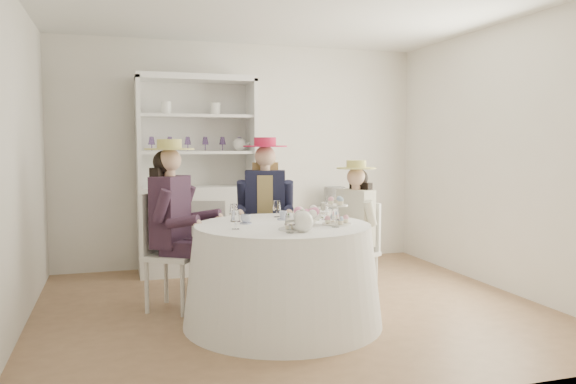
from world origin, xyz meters
name	(u,v)px	position (x,y,z in m)	size (l,w,h in m)	color
ground	(291,307)	(0.00, 0.00, 0.00)	(4.50, 4.50, 0.00)	#846042
ceiling	(291,5)	(0.00, 0.00, 2.70)	(4.50, 4.50, 0.00)	white
wall_back	(242,155)	(0.00, 2.00, 1.35)	(4.50, 4.50, 0.00)	silver
wall_front	(400,170)	(0.00, -2.00, 1.35)	(4.50, 4.50, 0.00)	silver
wall_left	(15,162)	(-2.25, 0.00, 1.35)	(4.50, 4.50, 0.00)	silver
wall_right	(503,158)	(2.25, 0.00, 1.35)	(4.50, 4.50, 0.00)	silver
tea_table	(283,274)	(-0.20, -0.40, 0.41)	(1.65, 1.65, 0.83)	white
hutch	(197,203)	(-0.61, 1.69, 0.80)	(1.43, 0.75, 2.26)	silver
side_table	(334,235)	(1.13, 1.75, 0.34)	(0.44, 0.44, 0.68)	silver
hatbox	(335,197)	(1.13, 1.75, 0.81)	(0.27, 0.27, 0.27)	black
guest_left	(173,214)	(-1.02, 0.25, 0.86)	(0.66, 0.62, 1.53)	silver
guest_mid	(265,205)	(-0.07, 0.64, 0.88)	(0.59, 0.63, 1.55)	silver
guest_right	(354,221)	(0.69, 0.16, 0.75)	(0.57, 0.51, 1.33)	silver
spare_chair	(210,241)	(-0.61, 0.85, 0.50)	(0.49, 0.49, 0.93)	silver
teacup_a	(246,220)	(-0.49, -0.29, 0.87)	(0.09, 0.09, 0.07)	white
teacup_b	(283,216)	(-0.12, -0.15, 0.86)	(0.07, 0.07, 0.07)	white
teacup_c	(306,217)	(0.05, -0.26, 0.86)	(0.08, 0.08, 0.06)	white
flower_bowl	(307,220)	(0.00, -0.42, 0.86)	(0.20, 0.20, 0.05)	white
flower_arrangement	(307,213)	(-0.01, -0.47, 0.92)	(0.19, 0.19, 0.07)	pink
table_teapot	(303,222)	(-0.17, -0.82, 0.91)	(0.24, 0.17, 0.18)	white
sandwich_plate	(295,228)	(-0.20, -0.72, 0.85)	(0.25, 0.25, 0.06)	white
cupcake_stand	(337,215)	(0.22, -0.55, 0.91)	(0.24, 0.24, 0.22)	white
stemware_set	(283,215)	(-0.20, -0.40, 0.91)	(0.94, 0.98, 0.15)	white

